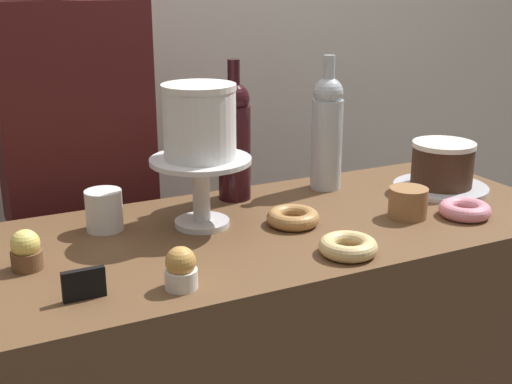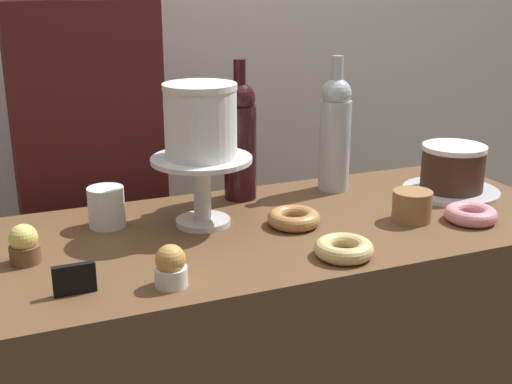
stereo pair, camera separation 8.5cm
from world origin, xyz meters
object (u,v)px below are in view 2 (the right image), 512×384
(cupcake_lemon, at_px, (24,245))
(donut_pink, at_px, (471,214))
(donut_maple, at_px, (294,218))
(coffee_cup_ceramic, at_px, (106,207))
(barista_figure, at_px, (94,219))
(donut_glazed, at_px, (344,249))
(price_sign_chalkboard, at_px, (74,279))
(cookie_stack, at_px, (412,206))
(cake_stand_pedestal, at_px, (202,179))
(cupcake_caramel, at_px, (171,267))
(chocolate_round_cake, at_px, (453,167))
(wine_bottle_clear, at_px, (335,132))
(wine_bottle_dark_red, at_px, (240,138))
(white_layer_cake, at_px, (200,121))

(cupcake_lemon, xyz_separation_m, donut_pink, (0.90, -0.14, -0.02))
(donut_maple, height_order, coffee_cup_ceramic, coffee_cup_ceramic)
(cupcake_lemon, height_order, barista_figure, barista_figure)
(coffee_cup_ceramic, bearing_deg, donut_pink, -20.24)
(donut_glazed, xyz_separation_m, price_sign_chalkboard, (-0.49, 0.03, 0.01))
(cupcake_lemon, distance_m, donut_maple, 0.54)
(cookie_stack, distance_m, barista_figure, 0.84)
(cake_stand_pedestal, bearing_deg, barista_figure, 111.14)
(cake_stand_pedestal, relative_size, donut_glazed, 1.87)
(cupcake_caramel, height_order, cookie_stack, cupcake_caramel)
(chocolate_round_cake, height_order, donut_glazed, chocolate_round_cake)
(wine_bottle_clear, height_order, donut_maple, wine_bottle_clear)
(cookie_stack, height_order, barista_figure, barista_figure)
(cupcake_lemon, xyz_separation_m, cupcake_caramel, (0.22, -0.20, 0.00))
(cake_stand_pedestal, distance_m, barista_figure, 0.51)
(wine_bottle_dark_red, bearing_deg, cupcake_lemon, -158.01)
(cookie_stack, bearing_deg, donut_maple, 164.64)
(donut_glazed, height_order, donut_pink, same)
(donut_maple, relative_size, cookie_stack, 1.33)
(wine_bottle_dark_red, distance_m, coffee_cup_ceramic, 0.35)
(donut_maple, relative_size, barista_figure, 0.07)
(donut_maple, bearing_deg, wine_bottle_clear, 44.04)
(donut_maple, height_order, cookie_stack, cookie_stack)
(cookie_stack, relative_size, coffee_cup_ceramic, 0.99)
(cake_stand_pedestal, bearing_deg, coffee_cup_ceramic, 161.00)
(donut_maple, bearing_deg, coffee_cup_ceramic, 158.12)
(cupcake_lemon, relative_size, donut_maple, 0.66)
(donut_pink, xyz_separation_m, price_sign_chalkboard, (-0.83, -0.03, 0.01))
(price_sign_chalkboard, height_order, coffee_cup_ceramic, coffee_cup_ceramic)
(cake_stand_pedestal, relative_size, cookie_stack, 2.50)
(wine_bottle_dark_red, height_order, price_sign_chalkboard, wine_bottle_dark_red)
(cake_stand_pedestal, xyz_separation_m, white_layer_cake, (-0.00, 0.00, 0.12))
(white_layer_cake, distance_m, cookie_stack, 0.49)
(cake_stand_pedestal, bearing_deg, cupcake_caramel, -118.43)
(cake_stand_pedestal, height_order, price_sign_chalkboard, cake_stand_pedestal)
(donut_maple, distance_m, donut_glazed, 0.18)
(cookie_stack, bearing_deg, wine_bottle_dark_red, 134.88)
(donut_maple, height_order, donut_pink, same)
(barista_figure, bearing_deg, cookie_stack, -44.64)
(donut_maple, relative_size, price_sign_chalkboard, 1.60)
(cake_stand_pedestal, relative_size, donut_pink, 1.87)
(cupcake_lemon, height_order, donut_glazed, cupcake_lemon)
(cupcake_caramel, distance_m, coffee_cup_ceramic, 0.33)
(wine_bottle_dark_red, bearing_deg, coffee_cup_ceramic, -167.75)
(cupcake_lemon, xyz_separation_m, donut_glazed, (0.55, -0.20, -0.02))
(white_layer_cake, bearing_deg, cake_stand_pedestal, 0.00)
(cupcake_lemon, height_order, cookie_stack, cupcake_lemon)
(white_layer_cake, relative_size, wine_bottle_dark_red, 0.46)
(cupcake_caramel, bearing_deg, white_layer_cake, 61.57)
(price_sign_chalkboard, bearing_deg, wine_bottle_dark_red, 40.14)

